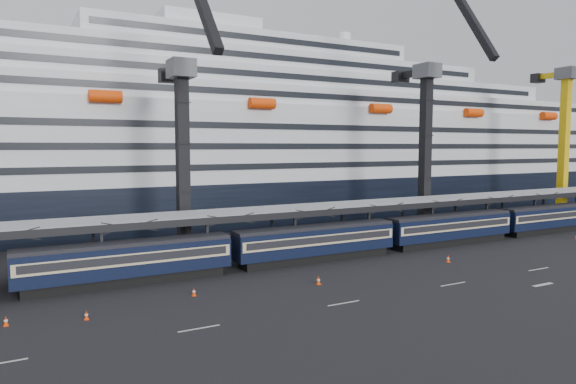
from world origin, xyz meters
name	(u,v)px	position (x,y,z in m)	size (l,w,h in m)	color
ground	(437,272)	(0.00, 0.00, 0.00)	(260.00, 260.00, 0.00)	black
lane_markings	(538,274)	(8.15, -5.23, 0.01)	(111.00, 4.27, 0.02)	beige
train	(342,238)	(-4.65, 10.00, 2.20)	(133.05, 3.00, 4.05)	black
canopy	(355,206)	(0.00, 14.00, 5.25)	(130.00, 6.25, 5.53)	gray
cruise_ship	(243,147)	(-1.08, 45.99, 12.34)	(214.09, 28.84, 34.00)	black
crane_dark_near	(184,151)	(-20.00, 18.59, 11.93)	(4.50, 17.75, 35.08)	#45484C
crane_dark_mid	(428,140)	(15.00, 17.59, 13.36)	(4.50, 18.24, 39.64)	#45484C
crane_yellow_near	(567,136)	(48.00, 18.47, 14.24)	(4.50, 20.12, 40.16)	#45484C
traffic_cone_a	(86,315)	(-32.57, 1.62, 0.34)	(0.34, 0.34, 0.68)	#FF4208
traffic_cone_b	(6,321)	(-37.68, 2.91, 0.36)	(0.36, 0.36, 0.72)	#FF4208
traffic_cone_c	(194,292)	(-23.87, 3.67, 0.35)	(0.35, 0.35, 0.71)	#FF4208
traffic_cone_d	(318,280)	(-12.82, 1.73, 0.40)	(0.40, 0.40, 0.81)	#FF4208
traffic_cone_e	(448,259)	(4.24, 2.71, 0.40)	(0.40, 0.40, 0.80)	#FF4208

